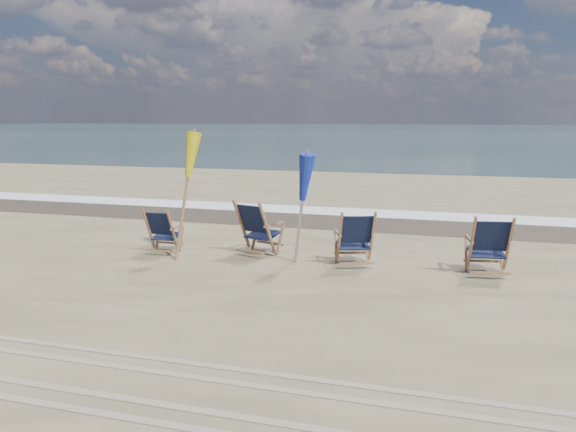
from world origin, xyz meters
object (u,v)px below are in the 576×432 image
Objects in this scene: beach_chair_1 at (267,230)px; umbrella_blue at (301,181)px; beach_chair_0 at (173,232)px; beach_chair_3 at (509,247)px; beach_chair_2 at (372,239)px; umbrella_yellow at (183,161)px.

beach_chair_1 is 1.25m from umbrella_blue.
umbrella_blue is at bearing 179.36° from beach_chair_1.
umbrella_blue reaches higher than beach_chair_1.
beach_chair_3 is (6.17, 0.15, 0.08)m from beach_chair_0.
beach_chair_1 is 1.06× the size of beach_chair_2.
beach_chair_1 is at bearing -172.37° from beach_chair_0.
beach_chair_3 is (2.29, -0.05, 0.01)m from beach_chair_2.
beach_chair_1 reaches higher than beach_chair_0.
beach_chair_2 is 3.78m from umbrella_yellow.
beach_chair_1 reaches higher than beach_chair_3.
beach_chair_1 is 2.03m from beach_chair_2.
umbrella_yellow is at bearing -6.07° from beach_chair_3.
beach_chair_0 is at bearing -179.03° from umbrella_blue.
beach_chair_1 is 0.46× the size of umbrella_yellow.
beach_chair_1 is at bearing 17.21° from umbrella_yellow.
umbrella_yellow is (-1.49, -0.46, 1.32)m from beach_chair_1.
umbrella_yellow reaches higher than umbrella_blue.
beach_chair_2 reaches higher than beach_chair_0.
beach_chair_3 is (4.31, -0.14, -0.02)m from beach_chair_1.
beach_chair_0 is 0.88× the size of beach_chair_2.
beach_chair_0 is 1.47m from umbrella_yellow.
umbrella_yellow is at bearing -174.43° from umbrella_blue.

